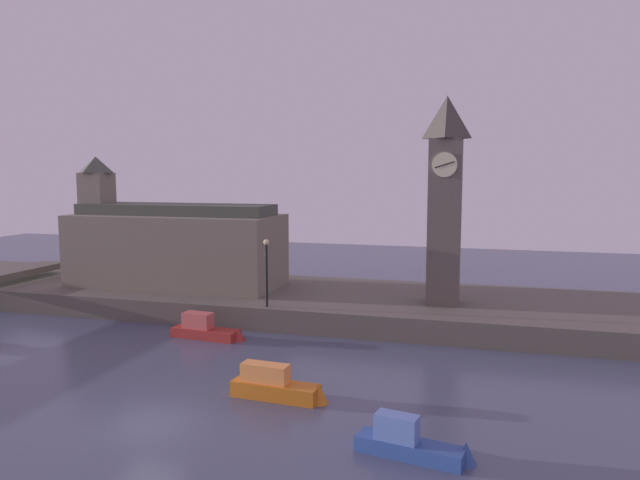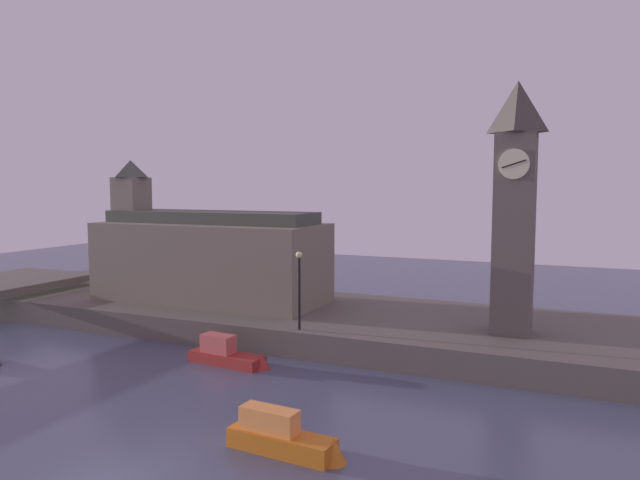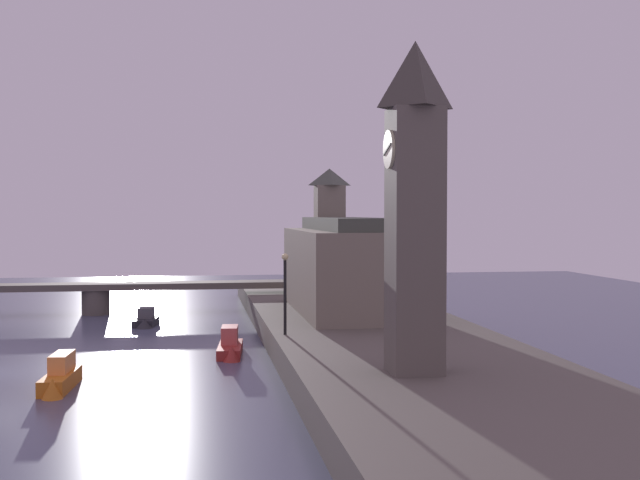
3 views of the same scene
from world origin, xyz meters
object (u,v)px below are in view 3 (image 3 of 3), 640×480
at_px(boat_patrol_orange, 59,378).
at_px(boat_barge_dark, 145,320).
at_px(streetlamp, 285,285).
at_px(parliament_hall, 346,264).
at_px(clock_tower, 415,202).
at_px(boat_dinghy_red, 230,347).

relative_size(boat_patrol_orange, boat_barge_dark, 1.32).
bearing_deg(streetlamp, boat_barge_dark, -151.43).
height_order(streetlamp, boat_patrol_orange, streetlamp).
height_order(parliament_hall, boat_barge_dark, parliament_hall).
bearing_deg(parliament_hall, clock_tower, -3.09).
distance_m(clock_tower, boat_dinghy_red, 16.79).
xyz_separation_m(streetlamp, boat_barge_dark, (-14.93, -8.13, -3.74)).
height_order(streetlamp, boat_barge_dark, streetlamp).
xyz_separation_m(parliament_hall, boat_dinghy_red, (7.09, -7.87, -4.05)).
xyz_separation_m(boat_patrol_orange, boat_dinghy_red, (-7.28, 7.94, -0.07)).
bearing_deg(boat_dinghy_red, boat_barge_dark, -156.58).
xyz_separation_m(clock_tower, boat_patrol_orange, (-5.92, -14.71, -7.80)).
bearing_deg(boat_barge_dark, boat_patrol_orange, -7.45).
bearing_deg(boat_patrol_orange, streetlamp, 113.86).
bearing_deg(boat_patrol_orange, boat_barge_dark, 172.55).
height_order(clock_tower, boat_dinghy_red, clock_tower).
bearing_deg(parliament_hall, boat_patrol_orange, -47.72).
relative_size(clock_tower, boat_patrol_orange, 2.92).
relative_size(parliament_hall, boat_barge_dark, 4.57).
distance_m(parliament_hall, streetlamp, 10.91).
bearing_deg(clock_tower, boat_patrol_orange, -111.92).
xyz_separation_m(boat_patrol_orange, boat_barge_dark, (-19.67, 2.57, -0.14)).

